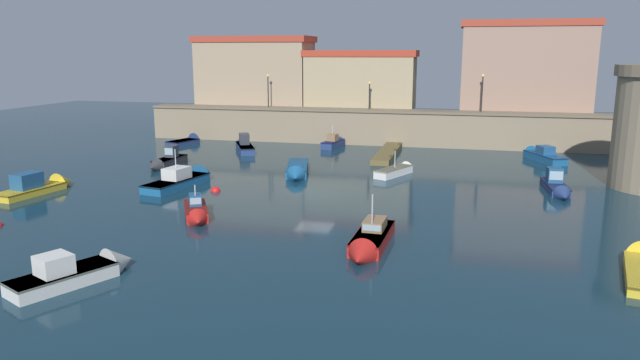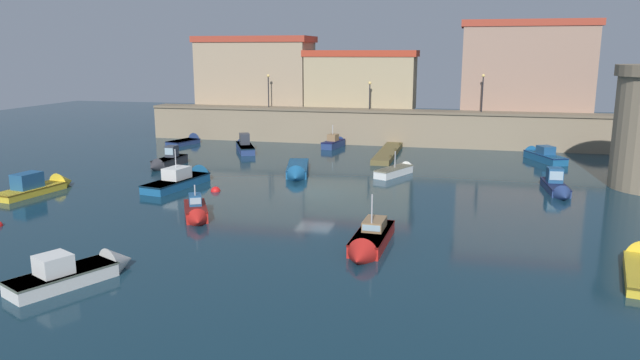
# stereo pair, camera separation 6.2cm
# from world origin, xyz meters

# --- Properties ---
(ground_plane) EXTENTS (134.90, 134.90, 0.00)m
(ground_plane) POSITION_xyz_m (0.00, 0.00, 0.00)
(ground_plane) COLOR #112D3D
(quay_wall) EXTENTS (49.64, 2.96, 3.74)m
(quay_wall) POSITION_xyz_m (0.00, 23.81, 1.88)
(quay_wall) COLOR gray
(quay_wall) RESTS_ON ground
(old_town_backdrop) EXTENTS (44.16, 6.12, 9.54)m
(old_town_backdrop) POSITION_xyz_m (0.74, 27.85, 7.67)
(old_town_backdrop) COLOR tan
(old_town_backdrop) RESTS_ON ground
(pier_dock) EXTENTS (1.67, 11.20, 0.70)m
(pier_dock) POSITION_xyz_m (3.01, 16.88, 0.24)
(pier_dock) COLOR brown
(pier_dock) RESTS_ON ground
(quay_lamp_0) EXTENTS (0.32, 0.32, 3.62)m
(quay_lamp_0) POSITION_xyz_m (-11.35, 23.81, 6.13)
(quay_lamp_0) COLOR black
(quay_lamp_0) RESTS_ON quay_wall
(quay_lamp_1) EXTENTS (0.32, 0.32, 2.97)m
(quay_lamp_1) POSITION_xyz_m (0.03, 23.81, 5.75)
(quay_lamp_1) COLOR black
(quay_lamp_1) RESTS_ON quay_wall
(quay_lamp_2) EXTENTS (0.32, 0.32, 3.85)m
(quay_lamp_2) POSITION_xyz_m (11.67, 23.81, 6.26)
(quay_lamp_2) COLOR black
(quay_lamp_2) RESTS_ON quay_wall
(moored_boat_0) EXTENTS (3.27, 5.27, 2.21)m
(moored_boat_0) POSITION_xyz_m (5.01, 8.10, 0.35)
(moored_boat_0) COLOR white
(moored_boat_0) RESTS_ON ground
(moored_boat_1) EXTENTS (2.01, 4.79, 2.60)m
(moored_boat_1) POSITION_xyz_m (-3.08, 20.92, 0.47)
(moored_boat_1) COLOR navy
(moored_boat_1) RESTS_ON ground
(moored_boat_2) EXTENTS (3.17, 4.46, 2.25)m
(moored_boat_2) POSITION_xyz_m (-5.23, -8.14, 0.44)
(moored_boat_2) COLOR red
(moored_boat_2) RESTS_ON ground
(moored_boat_3) EXTENTS (1.63, 5.79, 1.93)m
(moored_boat_3) POSITION_xyz_m (16.66, 4.14, 0.44)
(moored_boat_3) COLOR navy
(moored_boat_3) RESTS_ON ground
(moored_boat_4) EXTENTS (3.96, 6.56, 1.79)m
(moored_boat_4) POSITION_xyz_m (16.99, 18.00, 0.45)
(moored_boat_4) COLOR #195689
(moored_boat_4) RESTS_ON ground
(moored_boat_5) EXTENTS (2.62, 6.53, 2.13)m
(moored_boat_5) POSITION_xyz_m (-19.08, -4.18, 0.44)
(moored_boat_5) COLOR gold
(moored_boat_5) RESTS_ON ground
(moored_boat_6) EXTENTS (4.27, 6.72, 2.07)m
(moored_boat_6) POSITION_xyz_m (-11.61, 16.61, 0.49)
(moored_boat_6) COLOR navy
(moored_boat_6) RESTS_ON ground
(moored_boat_7) EXTENTS (3.12, 7.55, 3.41)m
(moored_boat_7) POSITION_xyz_m (-10.17, 0.50, 0.44)
(moored_boat_7) COLOR #195689
(moored_boat_7) RESTS_ON ground
(moored_boat_8) EXTENTS (1.78, 6.30, 3.12)m
(moored_boat_8) POSITION_xyz_m (5.68, -11.27, 0.42)
(moored_boat_8) COLOR red
(moored_boat_8) RESTS_ON ground
(moored_boat_10) EXTENTS (1.55, 5.20, 2.00)m
(moored_boat_10) POSITION_xyz_m (-14.89, 6.34, 0.50)
(moored_boat_10) COLOR #333338
(moored_boat_10) RESTS_ON ground
(moored_boat_11) EXTENTS (3.17, 7.23, 1.54)m
(moored_boat_11) POSITION_xyz_m (-2.95, 5.81, 0.36)
(moored_boat_11) COLOR #195689
(moored_boat_11) RESTS_ON ground
(moored_boat_12) EXTENTS (2.92, 4.85, 1.63)m
(moored_boat_12) POSITION_xyz_m (-19.12, 19.55, 0.25)
(moored_boat_12) COLOR navy
(moored_boat_12) RESTS_ON ground
(moored_boat_13) EXTENTS (3.92, 5.75, 1.93)m
(moored_boat_13) POSITION_xyz_m (-5.91, -18.31, 0.44)
(moored_boat_13) COLOR silver
(moored_boat_13) RESTS_ON ground
(mooring_buoy_0) EXTENTS (0.69, 0.69, 0.69)m
(mooring_buoy_0) POSITION_xyz_m (-7.06, -1.12, 0.00)
(mooring_buoy_0) COLOR red
(mooring_buoy_0) RESTS_ON ground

